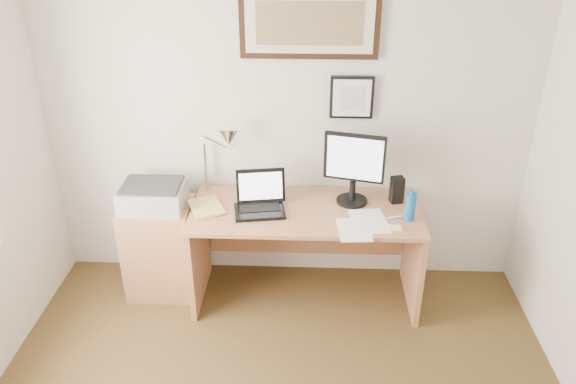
# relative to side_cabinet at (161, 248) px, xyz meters

# --- Properties ---
(wall_back) EXTENTS (3.50, 0.02, 2.50)m
(wall_back) POSITION_rel_side_cabinet_xyz_m (0.92, 0.32, 0.89)
(wall_back) COLOR silver
(wall_back) RESTS_ON ground
(side_cabinet) EXTENTS (0.50, 0.40, 0.73)m
(side_cabinet) POSITION_rel_side_cabinet_xyz_m (0.00, 0.00, 0.00)
(side_cabinet) COLOR #A46845
(side_cabinet) RESTS_ON floor
(water_bottle) EXTENTS (0.07, 0.07, 0.19)m
(water_bottle) POSITION_rel_side_cabinet_xyz_m (1.77, -0.16, 0.48)
(water_bottle) COLOR #0D5BB2
(water_bottle) RESTS_ON desk
(bottle_cap) EXTENTS (0.03, 0.03, 0.02)m
(bottle_cap) POSITION_rel_side_cabinet_xyz_m (1.77, -0.16, 0.59)
(bottle_cap) COLOR #0D5BB2
(bottle_cap) RESTS_ON water_bottle
(speaker) EXTENTS (0.10, 0.09, 0.19)m
(speaker) POSITION_rel_side_cabinet_xyz_m (1.71, 0.09, 0.48)
(speaker) COLOR black
(speaker) RESTS_ON desk
(paper_sheet_a) EXTENTS (0.23, 0.31, 0.00)m
(paper_sheet_a) POSITION_rel_side_cabinet_xyz_m (1.39, -0.31, 0.39)
(paper_sheet_a) COLOR white
(paper_sheet_a) RESTS_ON desk
(paper_sheet_b) EXTENTS (0.28, 0.36, 0.00)m
(paper_sheet_b) POSITION_rel_side_cabinet_xyz_m (1.49, -0.20, 0.39)
(paper_sheet_b) COLOR white
(paper_sheet_b) RESTS_ON desk
(sticky_pad) EXTENTS (0.08, 0.08, 0.01)m
(sticky_pad) POSITION_rel_side_cabinet_xyz_m (1.66, -0.28, 0.39)
(sticky_pad) COLOR #FFFA78
(sticky_pad) RESTS_ON desk
(marker_pen) EXTENTS (0.14, 0.06, 0.02)m
(marker_pen) POSITION_rel_side_cabinet_xyz_m (1.66, -0.15, 0.39)
(marker_pen) COLOR white
(marker_pen) RESTS_ON desk
(book) EXTENTS (0.31, 0.35, 0.02)m
(book) POSITION_rel_side_cabinet_xyz_m (0.28, -0.11, 0.40)
(book) COLOR #D8B965
(book) RESTS_ON desk
(desk) EXTENTS (1.60, 0.70, 0.75)m
(desk) POSITION_rel_side_cabinet_xyz_m (1.07, 0.04, 0.15)
(desk) COLOR #A46845
(desk) RESTS_ON floor
(laptop) EXTENTS (0.37, 0.35, 0.26)m
(laptop) POSITION_rel_side_cabinet_xyz_m (0.75, -0.06, 0.44)
(laptop) COLOR black
(laptop) RESTS_ON desk
(lcd_monitor) EXTENTS (0.42, 0.22, 0.52)m
(lcd_monitor) POSITION_rel_side_cabinet_xyz_m (1.39, 0.07, 0.68)
(lcd_monitor) COLOR black
(lcd_monitor) RESTS_ON desk
(printer) EXTENTS (0.44, 0.34, 0.18)m
(printer) POSITION_rel_side_cabinet_xyz_m (-0.01, -0.01, 0.45)
(printer) COLOR #A0A0A3
(printer) RESTS_ON side_cabinet
(desk_lamp) EXTENTS (0.29, 0.27, 0.53)m
(desk_lamp) POSITION_rel_side_cabinet_xyz_m (0.51, 0.13, 0.82)
(desk_lamp) COLOR silver
(desk_lamp) RESTS_ON desk
(picture_large) EXTENTS (0.92, 0.04, 0.47)m
(picture_large) POSITION_rel_side_cabinet_xyz_m (1.07, 0.29, 1.59)
(picture_large) COLOR black
(picture_large) RESTS_ON wall_back
(picture_small) EXTENTS (0.30, 0.03, 0.30)m
(picture_small) POSITION_rel_side_cabinet_xyz_m (1.37, 0.29, 1.09)
(picture_small) COLOR black
(picture_small) RESTS_ON wall_back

